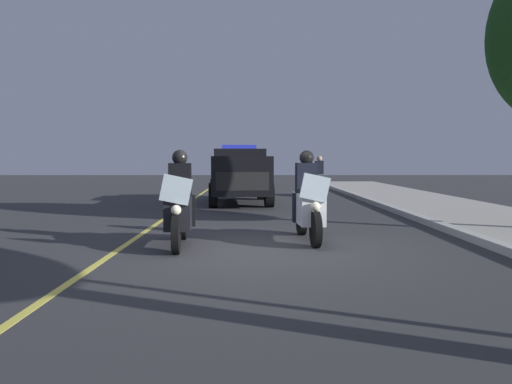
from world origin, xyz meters
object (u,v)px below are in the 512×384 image
Objects in this scene: police_suv at (239,173)px; police_motorcycle_lead_right at (308,204)px; police_motorcycle_lead_left at (180,207)px; cyclist_background at (319,176)px.

police_motorcycle_lead_right is at bearing 10.68° from police_suv.
police_motorcycle_lead_left is 1.00× the size of police_motorcycle_lead_right.
police_motorcycle_lead_left is 1.22× the size of cyclist_background.
police_motorcycle_lead_left is 0.43× the size of police_suv.
police_motorcycle_lead_left reaches higher than cyclist_background.
police_motorcycle_lead_left is at bearing -76.46° from police_motorcycle_lead_right.
police_suv is at bearing -169.32° from police_motorcycle_lead_right.
police_suv is at bearing -44.61° from cyclist_background.
cyclist_background is at bearing 135.39° from police_suv.
police_motorcycle_lead_right is 8.23m from police_suv.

